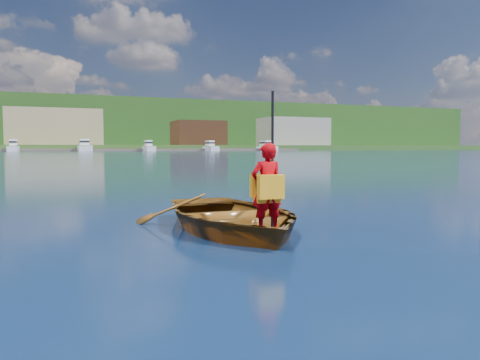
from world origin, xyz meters
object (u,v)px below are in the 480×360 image
object	(u,v)px
dock	(60,150)
marina_yachts	(43,147)
rowboat	(231,216)
child_paddler	(267,188)

from	to	relation	value
dock	marina_yachts	bearing A→B (deg)	-135.21
rowboat	dock	size ratio (longest dim) A/B	0.02
rowboat	child_paddler	bearing A→B (deg)	-79.67
child_paddler	marina_yachts	distance (m)	143.62
marina_yachts	dock	bearing A→B (deg)	44.79
rowboat	dock	xyz separation A→B (m)	(-2.25, 147.21, 0.20)
rowboat	child_paddler	distance (m)	1.03
dock	marina_yachts	xyz separation A→B (m)	(-4.70, -4.67, 0.93)
rowboat	marina_yachts	distance (m)	142.72
rowboat	child_paddler	world-z (taller)	child_paddler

